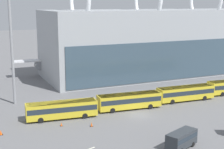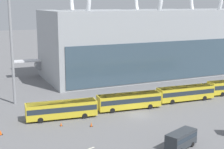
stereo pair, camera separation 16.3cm
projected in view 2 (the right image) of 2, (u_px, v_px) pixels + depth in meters
The scene contains 12 objects.
ground_plane at pixel (139, 115), 63.73m from camera, with size 440.00×440.00×0.00m, color slate.
airliner_at_gate_far at pixel (69, 55), 100.58m from camera, with size 32.17×34.12×14.88m.
airliner_parked_remote at pixel (208, 45), 133.07m from camera, with size 36.10×38.23×12.91m.
shuttle_bus_0 at pixel (62, 109), 61.56m from camera, with size 12.91×4.13×3.09m.
shuttle_bus_1 at pixel (129, 100), 67.05m from camera, with size 12.88×3.90×3.09m.
shuttle_bus_2 at pixel (186, 92), 72.86m from camera, with size 12.83×3.54×3.09m.
service_van_foreground at pixel (181, 138), 49.05m from camera, with size 5.72×3.96×2.46m.
floodlight_mast at pixel (11, 31), 68.01m from camera, with size 2.02×2.02×25.66m.
lane_stripe_1 at pixel (183, 98), 75.61m from camera, with size 10.76×0.25×0.01m, color silver.
traffic_cone_0 at pixel (61, 124), 58.13m from camera, with size 0.47×0.47×0.59m.
traffic_cone_1 at pixel (91, 124), 57.88m from camera, with size 0.48×0.48×0.78m.
traffic_cone_2 at pixel (0, 132), 54.20m from camera, with size 0.62×0.62×0.79m.
Camera 2 is at (-29.32, -53.55, 20.41)m, focal length 55.00 mm.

